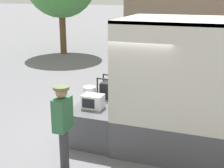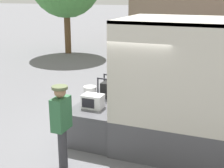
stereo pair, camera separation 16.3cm
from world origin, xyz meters
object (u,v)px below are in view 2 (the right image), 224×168
object	(u,v)px
portable_generator	(112,90)
orange_bucket	(90,94)
microwave	(93,101)
worker_person	(61,119)

from	to	relation	value
portable_generator	orange_bucket	xyz separation A→B (m)	(-0.43, -0.42, -0.03)
orange_bucket	microwave	bearing A→B (deg)	-56.69
orange_bucket	worker_person	bearing A→B (deg)	-82.93
microwave	worker_person	size ratio (longest dim) A/B	0.28
portable_generator	worker_person	distance (m)	2.18
portable_generator	orange_bucket	distance (m)	0.60
portable_generator	orange_bucket	world-z (taller)	portable_generator
worker_person	portable_generator	bearing A→B (deg)	84.48
microwave	worker_person	distance (m)	1.33
microwave	worker_person	world-z (taller)	worker_person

